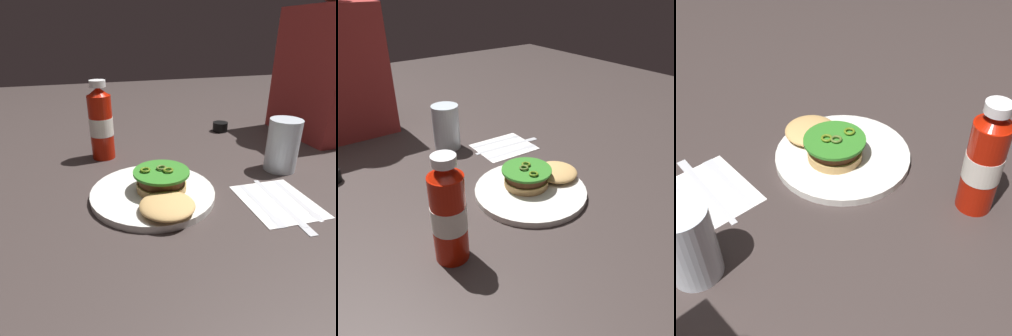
% 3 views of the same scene
% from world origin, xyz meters
% --- Properties ---
extents(ground_plane, '(3.00, 3.00, 0.00)m').
position_xyz_m(ground_plane, '(0.00, 0.00, 0.00)').
color(ground_plane, '#392F2D').
extents(dinner_plate, '(0.28, 0.28, 0.02)m').
position_xyz_m(dinner_plate, '(0.15, -0.13, 0.01)').
color(dinner_plate, silver).
rests_on(dinner_plate, ground_plane).
extents(burger_sandwich, '(0.21, 0.13, 0.05)m').
position_xyz_m(burger_sandwich, '(0.19, -0.12, 0.04)').
color(burger_sandwich, tan).
rests_on(burger_sandwich, dinner_plate).
extents(ketchup_bottle, '(0.07, 0.07, 0.22)m').
position_xyz_m(ketchup_bottle, '(-0.11, -0.21, 0.10)').
color(ketchup_bottle, '#B11606').
rests_on(ketchup_bottle, ground_plane).
extents(water_glass, '(0.08, 0.08, 0.14)m').
position_xyz_m(water_glass, '(0.11, 0.23, 0.07)').
color(water_glass, silver).
rests_on(water_glass, ground_plane).
extents(napkin, '(0.18, 0.15, 0.00)m').
position_xyz_m(napkin, '(0.25, 0.12, 0.00)').
color(napkin, silver).
rests_on(napkin, ground_plane).
extents(fork_utensil, '(0.17, 0.03, 0.00)m').
position_xyz_m(fork_utensil, '(0.27, 0.08, 0.00)').
color(fork_utensil, silver).
rests_on(fork_utensil, napkin).
extents(butter_knife, '(0.22, 0.03, 0.00)m').
position_xyz_m(butter_knife, '(0.28, 0.12, 0.00)').
color(butter_knife, silver).
rests_on(butter_knife, napkin).
extents(spoon_utensil, '(0.18, 0.03, 0.00)m').
position_xyz_m(spoon_utensil, '(0.28, 0.16, 0.00)').
color(spoon_utensil, silver).
rests_on(spoon_utensil, napkin).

